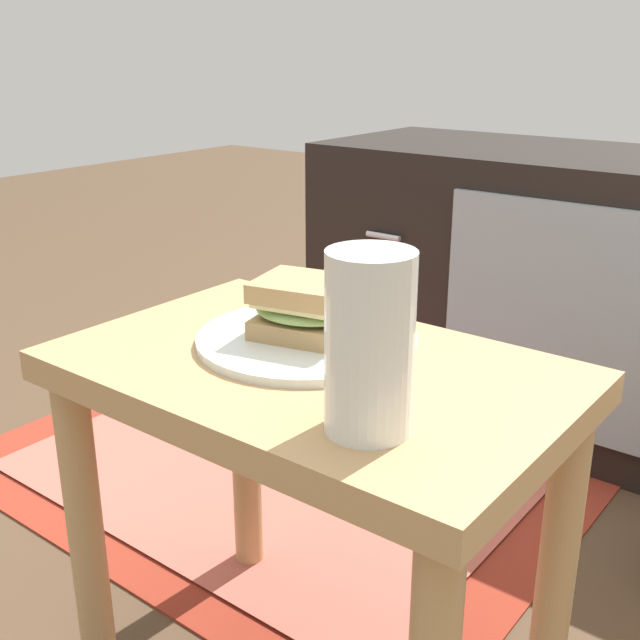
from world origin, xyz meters
The scene contains 6 objects.
side_table centered at (0.00, 0.00, 0.37)m, with size 0.56×0.36×0.46m.
tv_cabinet centered at (-0.12, 0.95, 0.29)m, with size 0.96×0.46×0.58m.
area_rug centered at (-0.40, 0.37, 0.00)m, with size 1.10×0.78×0.01m.
plate centered at (-0.04, 0.04, 0.47)m, with size 0.26×0.26×0.01m, color silver.
sandwich_front centered at (-0.04, 0.04, 0.50)m, with size 0.14×0.12×0.07m.
beer_glass centered at (0.14, -0.09, 0.54)m, with size 0.08×0.08×0.17m.
Camera 1 is at (0.49, -0.62, 0.79)m, focal length 43.86 mm.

